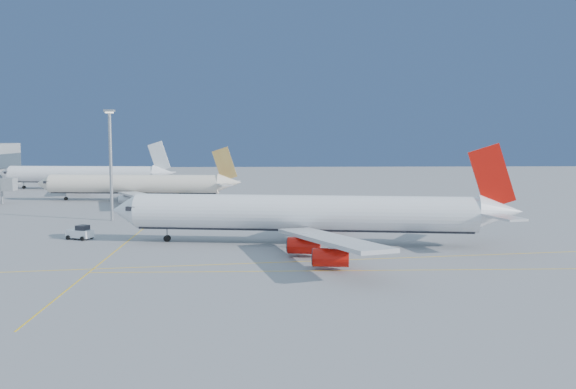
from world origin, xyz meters
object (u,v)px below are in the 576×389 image
at_px(airliner_etihad, 138,184).
at_px(light_mast, 110,155).
at_px(airliner_virgin, 312,214).
at_px(pushback_tug, 80,233).
at_px(airliner_third, 86,175).

xyz_separation_m(airliner_etihad, light_mast, (1.97, -39.69, 9.47)).
bearing_deg(light_mast, airliner_virgin, -37.09).
xyz_separation_m(pushback_tug, light_mast, (-0.11, 24.56, 12.88)).
bearing_deg(pushback_tug, light_mast, 114.78).
distance_m(pushback_tug, light_mast, 27.73).
height_order(airliner_virgin, airliner_third, airliner_virgin).
relative_size(airliner_virgin, airliner_etihad, 1.21).
height_order(airliner_third, pushback_tug, airliner_third).
bearing_deg(airliner_virgin, light_mast, 150.85).
bearing_deg(pushback_tug, airliner_virgin, 15.49).
relative_size(airliner_third, pushback_tug, 11.87).
distance_m(airliner_third, light_mast, 82.03).
bearing_deg(airliner_virgin, pushback_tug, 178.91).
bearing_deg(airliner_etihad, pushback_tug, -82.81).
height_order(airliner_third, light_mast, light_mast).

